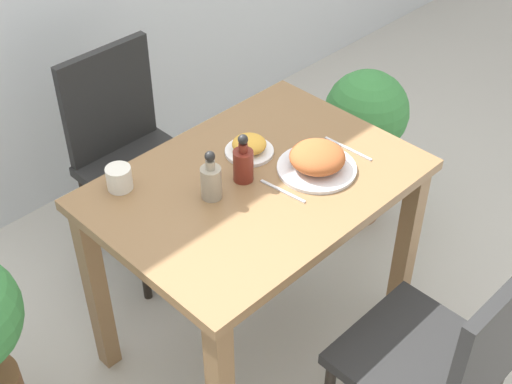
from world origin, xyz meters
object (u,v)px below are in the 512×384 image
object	(u,v)px
sauce_bottle	(243,163)
potted_plant_right	(365,130)
chair_near	(446,360)
chair_far	(131,149)
food_plate	(317,160)
drink_cup	(119,178)
condiment_bottle	(211,180)
side_plate	(249,147)

from	to	relation	value
sauce_bottle	potted_plant_right	world-z (taller)	sauce_bottle
chair_near	sauce_bottle	xyz separation A→B (m)	(-0.06, 0.76, 0.32)
chair_far	food_plate	size ratio (longest dim) A/B	3.54
drink_cup	sauce_bottle	world-z (taller)	sauce_bottle
drink_cup	potted_plant_right	size ratio (longest dim) A/B	0.11
chair_near	condiment_bottle	distance (m)	0.85
potted_plant_right	chair_near	bearing A→B (deg)	-131.23
chair_near	chair_far	size ratio (longest dim) A/B	1.00
drink_cup	potted_plant_right	distance (m)	1.21
chair_near	food_plate	size ratio (longest dim) A/B	3.54
chair_far	condiment_bottle	world-z (taller)	condiment_bottle
potted_plant_right	sauce_bottle	bearing A→B (deg)	-169.35
side_plate	condiment_bottle	world-z (taller)	condiment_bottle
sauce_bottle	chair_far	bearing A→B (deg)	86.04
drink_cup	sauce_bottle	xyz separation A→B (m)	(0.30, -0.24, 0.03)
chair_far	drink_cup	bearing A→B (deg)	-127.60
drink_cup	potted_plant_right	xyz separation A→B (m)	(1.16, -0.08, -0.34)
side_plate	potted_plant_right	xyz separation A→B (m)	(0.75, 0.08, -0.33)
side_plate	sauce_bottle	world-z (taller)	sauce_bottle
chair_far	sauce_bottle	xyz separation A→B (m)	(-0.05, -0.69, 0.32)
condiment_bottle	chair_near	bearing A→B (deg)	-76.51
food_plate	side_plate	xyz separation A→B (m)	(-0.09, 0.22, -0.01)
side_plate	condiment_bottle	size ratio (longest dim) A/B	0.96
chair_far	potted_plant_right	world-z (taller)	chair_far
condiment_bottle	potted_plant_right	distance (m)	1.07
chair_far	chair_near	bearing A→B (deg)	-89.65
drink_cup	sauce_bottle	size ratio (longest dim) A/B	0.47
food_plate	chair_near	bearing A→B (deg)	-102.73
chair_far	condiment_bottle	size ratio (longest dim) A/B	5.37
drink_cup	condiment_bottle	size ratio (longest dim) A/B	0.47
chair_near	condiment_bottle	xyz separation A→B (m)	(-0.18, 0.76, 0.32)
chair_near	drink_cup	world-z (taller)	chair_near
drink_cup	side_plate	bearing A→B (deg)	-20.44
chair_near	drink_cup	distance (m)	1.10
chair_far	food_plate	bearing A→B (deg)	-79.54
side_plate	drink_cup	xyz separation A→B (m)	(-0.41, 0.15, 0.01)
chair_far	side_plate	distance (m)	0.67
chair_far	drink_cup	distance (m)	0.64
chair_near	food_plate	world-z (taller)	chair_near
sauce_bottle	drink_cup	bearing A→B (deg)	141.43
food_plate	potted_plant_right	world-z (taller)	food_plate
chair_far	drink_cup	xyz separation A→B (m)	(-0.35, -0.45, 0.30)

